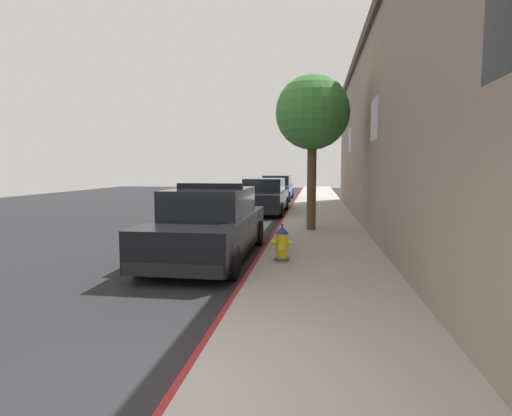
{
  "coord_description": "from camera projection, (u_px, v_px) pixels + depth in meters",
  "views": [
    {
      "loc": [
        1.13,
        -2.91,
        2.01
      ],
      "look_at": [
        -0.36,
        7.29,
        1.0
      ],
      "focal_mm": 28.35,
      "sensor_mm": 36.0,
      "label": 1
    }
  ],
  "objects": [
    {
      "name": "ground_plane",
      "position": [
        143.0,
        231.0,
        13.76
      ],
      "size": [
        31.47,
        60.0,
        0.2
      ],
      "primitive_type": "cube",
      "color": "#232326"
    },
    {
      "name": "street_tree",
      "position": [
        312.0,
        114.0,
        12.15
      ],
      "size": [
        2.24,
        2.24,
        4.68
      ],
      "color": "brown",
      "rests_on": "sidewalk_pavement"
    },
    {
      "name": "parked_car_dark_far",
      "position": [
        277.0,
        188.0,
        26.07
      ],
      "size": [
        1.94,
        4.84,
        1.56
      ],
      "color": "navy",
      "rests_on": "ground"
    },
    {
      "name": "fire_hydrant",
      "position": [
        282.0,
        244.0,
        8.25
      ],
      "size": [
        0.44,
        0.4,
        0.76
      ],
      "color": "#4C4C51",
      "rests_on": "sidewalk_pavement"
    },
    {
      "name": "parked_car_silver_ahead",
      "position": [
        264.0,
        197.0,
        18.26
      ],
      "size": [
        1.94,
        4.84,
        1.56
      ],
      "color": "black",
      "rests_on": "ground"
    },
    {
      "name": "sidewalk_pavement",
      "position": [
        321.0,
        230.0,
        12.88
      ],
      "size": [
        2.67,
        60.0,
        0.13
      ],
      "primitive_type": "cube",
      "color": "#9E9991",
      "rests_on": "ground"
    },
    {
      "name": "curb_painted_edge",
      "position": [
        278.0,
        229.0,
        13.08
      ],
      "size": [
        0.08,
        60.0,
        0.13
      ],
      "primitive_type": "cube",
      "color": "maroon",
      "rests_on": "ground"
    },
    {
      "name": "police_cruiser",
      "position": [
        210.0,
        225.0,
        9.07
      ],
      "size": [
        1.94,
        4.84,
        1.68
      ],
      "color": "black",
      "rests_on": "ground"
    }
  ]
}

